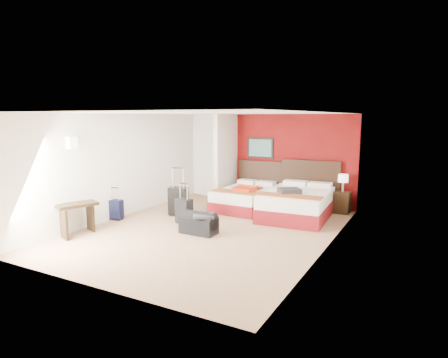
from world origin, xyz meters
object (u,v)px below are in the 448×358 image
Objects in this scene: suitcase_charcoal at (184,212)px; suitcase_navy at (116,211)px; red_suitcase_open at (247,188)px; bed_right at (297,204)px; desk at (78,219)px; nightstand at (342,202)px; suitcase_black at (178,202)px; duffel_bag at (199,224)px; table_lamp at (343,183)px; bed_left at (246,199)px.

suitcase_charcoal is 1.69m from suitcase_navy.
red_suitcase_open is 2.03m from suitcase_charcoal.
bed_right reaches higher than suitcase_charcoal.
desk is at bearing -138.74° from bed_right.
nightstand is 4.15m from suitcase_black.
suitcase_navy is 1.26m from desk.
suitcase_navy is at bearing 118.50° from desk.
duffel_bag is 2.51m from desk.
table_lamp is at bearing 44.12° from bed_right.
duffel_bag is (0.06, -2.44, -0.08)m from bed_left.
desk reaches higher than bed_right.
suitcase_charcoal is (-2.96, -2.77, 0.00)m from nightstand.
suitcase_black reaches higher than suitcase_navy.
red_suitcase_open reaches higher than nightstand.
suitcase_charcoal is at bearing 71.17° from desk.
red_suitcase_open is at bearing -157.63° from nightstand.
red_suitcase_open is 1.13× the size of suitcase_black.
table_lamp reaches higher than suitcase_charcoal.
table_lamp is 4.00m from duffel_bag.
suitcase_black reaches higher than desk.
suitcase_charcoal reaches higher than suitcase_navy.
red_suitcase_open is at bearing 78.68° from suitcase_charcoal.
table_lamp is (2.24, 0.90, 0.18)m from red_suitcase_open.
bed_left is 3.28× the size of suitcase_charcoal.
suitcase_charcoal is (-2.96, -2.77, -0.50)m from table_lamp.
suitcase_charcoal reaches higher than nightstand.
desk is at bearing -117.78° from bed_left.
red_suitcase_open is 1.01× the size of duffel_bag.
bed_left is at bearing 37.91° from suitcase_navy.
duffel_bag is 0.95× the size of desk.
suitcase_charcoal is (-2.08, -1.80, -0.04)m from bed_right.
desk reaches higher than suitcase_charcoal.
red_suitcase_open is at bearing 80.26° from desk.
red_suitcase_open is 2.43m from nightstand.
suitcase_charcoal is 0.69× the size of desk.
table_lamp is at bearing 15.13° from suitcase_black.
bed_left is 3.33m from suitcase_navy.
desk is (0.15, -1.25, 0.11)m from suitcase_navy.
desk is (-4.44, -4.49, 0.06)m from nightstand.
suitcase_charcoal is 1.22× the size of suitcase_navy.
nightstand reaches higher than suitcase_navy.
bed_right is 3.12× the size of suitcase_black.
red_suitcase_open is at bearing 173.55° from bed_right.
bed_left is at bearing 92.22° from duffel_bag.
suitcase_charcoal is at bearing -136.36° from nightstand.
red_suitcase_open reaches higher than suitcase_charcoal.
bed_left is at bearing 82.12° from desk.
nightstand is 5.62m from suitcase_navy.
suitcase_charcoal is at bearing -142.62° from bed_right.
bed_right is 1.38m from table_lamp.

